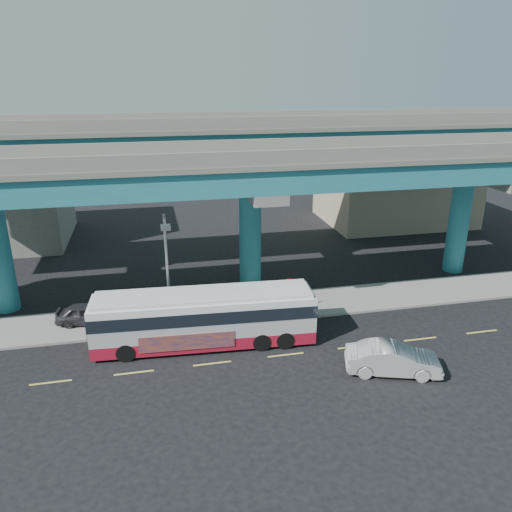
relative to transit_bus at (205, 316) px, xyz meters
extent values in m
plane|color=black|center=(4.08, -1.82, -1.71)|extent=(120.00, 120.00, 0.00)
cube|color=gray|center=(4.08, 3.68, -1.64)|extent=(70.00, 4.00, 0.15)
cube|color=#D8C64C|center=(-7.92, -2.12, -1.71)|extent=(2.00, 0.12, 0.01)
cube|color=#D8C64C|center=(-3.92, -2.12, -1.71)|extent=(2.00, 0.12, 0.01)
cube|color=#D8C64C|center=(0.08, -2.12, -1.71)|extent=(2.00, 0.12, 0.01)
cube|color=#D8C64C|center=(4.08, -2.12, -1.71)|extent=(2.00, 0.12, 0.01)
cube|color=#D8C64C|center=(8.08, -2.12, -1.71)|extent=(2.00, 0.12, 0.01)
cube|color=#D8C64C|center=(12.08, -2.12, -1.71)|extent=(2.00, 0.12, 0.01)
cube|color=#D8C64C|center=(16.08, -2.12, -1.71)|extent=(2.00, 0.12, 0.01)
cylinder|color=#226483|center=(4.08, 7.18, 1.99)|extent=(1.50, 1.50, 7.40)
cube|color=gray|center=(4.08, 7.18, 5.99)|extent=(2.00, 12.00, 0.60)
cube|color=gray|center=(4.08, 10.68, 6.89)|extent=(1.80, 5.00, 1.20)
cylinder|color=#226483|center=(20.08, 7.18, 1.99)|extent=(1.50, 1.50, 7.40)
cube|color=gray|center=(20.08, 7.18, 5.99)|extent=(2.00, 12.00, 0.60)
cube|color=gray|center=(20.08, 10.68, 6.89)|extent=(1.80, 5.00, 1.20)
cube|color=#226483|center=(4.08, 3.68, 6.99)|extent=(52.00, 5.00, 1.40)
cube|color=gray|center=(4.08, 3.68, 7.84)|extent=(52.00, 5.40, 0.30)
cube|color=gray|center=(4.08, 1.18, 8.39)|extent=(52.00, 0.25, 0.80)
cube|color=gray|center=(4.08, 6.18, 8.39)|extent=(52.00, 0.25, 0.80)
cube|color=#226483|center=(4.08, 10.68, 8.19)|extent=(52.00, 5.00, 1.40)
cube|color=gray|center=(4.08, 10.68, 9.04)|extent=(52.00, 5.40, 0.30)
cube|color=gray|center=(4.08, 8.18, 9.59)|extent=(52.00, 0.25, 0.80)
cube|color=gray|center=(4.08, 13.18, 9.59)|extent=(52.00, 0.25, 0.80)
cube|color=tan|center=(22.08, 21.18, 1.79)|extent=(14.00, 10.00, 7.00)
cube|color=black|center=(22.08, 16.08, 3.89)|extent=(12.00, 0.25, 1.20)
cube|color=maroon|center=(-0.01, 0.00, -1.16)|extent=(12.25, 3.34, 0.71)
cube|color=silver|center=(-0.01, 0.00, -0.05)|extent=(12.25, 3.34, 1.51)
cube|color=black|center=(-0.01, 0.00, 0.45)|extent=(12.31, 3.39, 0.71)
cube|color=silver|center=(-0.01, 0.00, 1.01)|extent=(12.25, 3.34, 0.40)
cube|color=silver|center=(-0.01, 0.00, 1.31)|extent=(11.83, 3.06, 0.20)
cube|color=black|center=(6.05, -0.38, 0.30)|extent=(0.21, 2.32, 1.21)
cube|color=black|center=(-6.08, 0.39, 0.30)|extent=(0.21, 2.32, 1.21)
cube|color=navy|center=(-1.11, -1.24, -0.79)|extent=(5.04, 0.37, 0.91)
cylinder|color=black|center=(-4.32, -0.88, -1.21)|extent=(1.03, 0.37, 1.01)
cylinder|color=black|center=(-4.17, 1.43, -1.21)|extent=(1.03, 0.37, 1.01)
cylinder|color=black|center=(2.93, -1.35, -1.21)|extent=(1.03, 0.37, 1.01)
cylinder|color=black|center=(3.08, 0.97, -1.21)|extent=(1.03, 0.37, 1.01)
cylinder|color=black|center=(4.24, -1.43, -1.21)|extent=(1.03, 0.37, 1.01)
cylinder|color=black|center=(4.39, 0.89, -1.21)|extent=(1.03, 0.37, 1.01)
imported|color=#ACACB1|center=(8.90, -4.90, -0.94)|extent=(4.40, 5.68, 1.55)
imported|color=#323237|center=(-6.64, 3.75, -0.94)|extent=(2.38, 4.02, 1.25)
cylinder|color=gray|center=(-1.80, 2.18, 1.91)|extent=(0.16, 0.16, 6.96)
cylinder|color=gray|center=(-1.80, 1.24, 5.20)|extent=(0.12, 1.88, 0.12)
cube|color=gray|center=(-1.80, 0.30, 5.16)|extent=(0.50, 0.70, 0.18)
cylinder|color=gray|center=(5.48, 2.38, -0.51)|extent=(0.06, 0.06, 2.11)
cylinder|color=#B20A0A|center=(5.48, 2.35, 0.50)|extent=(0.70, 0.25, 0.73)
camera|label=1|loc=(-2.53, -24.73, 12.54)|focal=35.00mm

